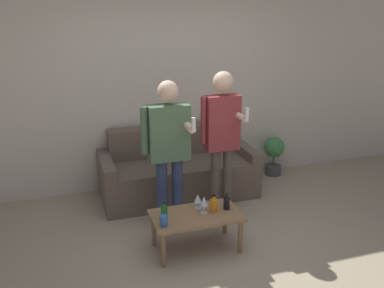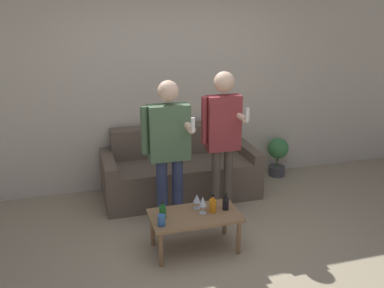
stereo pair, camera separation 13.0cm
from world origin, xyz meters
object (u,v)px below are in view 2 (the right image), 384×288
(person_standing_left, at_px, (169,144))
(person_standing_right, at_px, (223,132))
(couch, at_px, (180,171))
(coffee_table, at_px, (195,219))
(bottle_orange, at_px, (163,211))

(person_standing_left, xyz_separation_m, person_standing_right, (0.61, 0.06, 0.06))
(couch, bearing_deg, person_standing_right, -66.97)
(couch, relative_size, coffee_table, 2.20)
(bottle_orange, height_order, person_standing_right, person_standing_right)
(couch, distance_m, person_standing_right, 1.03)
(bottle_orange, bearing_deg, coffee_table, -3.65)
(person_standing_right, bearing_deg, coffee_table, -129.50)
(person_standing_right, bearing_deg, bottle_orange, -144.48)
(couch, xyz_separation_m, person_standing_right, (0.30, -0.71, 0.69))
(coffee_table, height_order, person_standing_left, person_standing_left)
(couch, distance_m, person_standing_left, 1.04)
(couch, xyz_separation_m, coffee_table, (-0.18, -1.30, 0.03))
(bottle_orange, bearing_deg, person_standing_left, 69.84)
(couch, bearing_deg, coffee_table, -98.11)
(coffee_table, distance_m, bottle_orange, 0.33)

